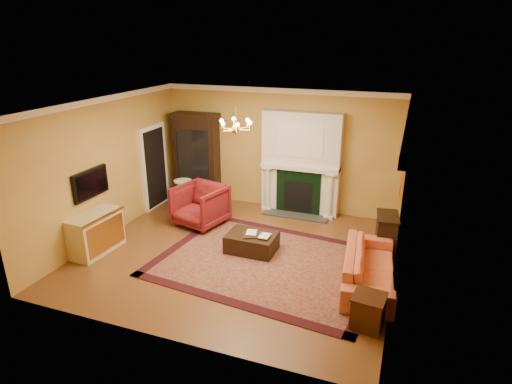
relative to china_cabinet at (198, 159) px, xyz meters
The scene contains 26 objects.
floor 3.47m from the china_cabinet, 49.26° to the right, with size 6.00×5.50×0.02m, color brown.
ceiling 3.80m from the china_cabinet, 49.26° to the right, with size 6.00×5.50×0.02m, color white.
wall_back 2.20m from the china_cabinet, ahead, with size 6.00×0.02×3.00m, color gold.
wall_front 5.68m from the china_cabinet, 67.78° to the right, with size 6.00×0.02×3.00m, color gold.
wall_left 2.66m from the china_cabinet, 109.16° to the right, with size 0.02×5.50×3.00m, color gold.
wall_right 5.74m from the china_cabinet, 25.78° to the right, with size 0.02×5.50×3.00m, color gold.
fireplace 2.75m from the china_cabinet, ahead, with size 1.90×0.70×2.50m.
crown_molding 3.21m from the china_cabinet, 35.56° to the right, with size 6.00×5.50×0.12m.
doorway 1.13m from the china_cabinet, 135.70° to the right, with size 0.08×1.05×2.10m.
tv_panel 3.20m from the china_cabinet, 104.54° to the right, with size 0.09×0.95×0.58m.
gilt_mirror 5.25m from the china_cabinet, 12.04° to the right, with size 0.06×0.76×1.05m.
chandelier 3.61m from the china_cabinet, 49.26° to the right, with size 0.63×0.55×0.53m.
oriental_rug 4.02m from the china_cabinet, 42.88° to the right, with size 4.17×3.13×0.02m, color #420E13.
china_cabinet is the anchor object (origin of this frame).
wingback_armchair 1.76m from the china_cabinet, 61.66° to the right, with size 1.02×0.96×1.05m, color maroon.
pedestal_table 1.04m from the china_cabinet, 90.93° to the right, with size 0.44×0.44×0.78m.
commode 3.50m from the china_cabinet, 99.82° to the right, with size 0.52×1.11×0.83m, color beige.
coral_sofa 5.49m from the china_cabinet, 29.56° to the right, with size 2.18×0.64×0.85m, color #B8593A.
end_table 6.32m from the china_cabinet, 39.04° to the right, with size 0.44×0.44×0.51m, color black.
console_table 5.15m from the china_cabinet, 15.05° to the right, with size 0.39×0.68×0.76m, color black.
leather_ottoman 3.42m from the china_cabinet, 43.90° to the right, with size 0.98×0.71×0.37m, color black.
ottoman_tray 3.44m from the china_cabinet, 44.11° to the right, with size 0.40×0.31×0.03m, color black.
book_a 3.30m from the china_cabinet, 45.66° to the right, with size 0.21×0.03×0.28m, color gray.
book_b 3.52m from the china_cabinet, 42.42° to the right, with size 0.20×0.02×0.28m, color gray.
topiary_left 2.22m from the china_cabinet, ahead, with size 0.15×0.15×0.40m.
topiary_right 3.49m from the china_cabinet, ahead, with size 0.17×0.17×0.45m.
Camera 1 is at (3.00, -7.10, 4.16)m, focal length 30.00 mm.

